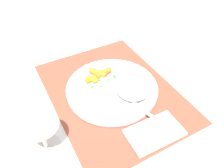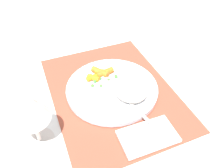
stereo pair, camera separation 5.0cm
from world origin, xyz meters
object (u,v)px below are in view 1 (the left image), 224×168
at_px(carrot_portion, 98,75).
at_px(fork, 121,93).
at_px(napkin, 155,132).
at_px(rice_mound, 132,88).
at_px(plate, 112,89).
at_px(wine_glass, 35,114).

height_order(carrot_portion, fork, carrot_portion).
relative_size(carrot_portion, napkin, 0.62).
bearing_deg(rice_mound, carrot_portion, 25.79).
bearing_deg(fork, plate, 13.11).
bearing_deg(napkin, plate, 5.90).
relative_size(plate, wine_glass, 1.64).
height_order(plate, carrot_portion, carrot_portion).
xyz_separation_m(carrot_portion, fork, (-0.09, -0.02, -0.01)).
distance_m(carrot_portion, wine_glass, 0.26).
bearing_deg(plate, carrot_portion, 16.23).
bearing_deg(carrot_portion, plate, -163.77).
bearing_deg(wine_glass, rice_mound, -82.21).
bearing_deg(plate, napkin, -174.10).
relative_size(plate, napkin, 1.93).
relative_size(carrot_portion, fork, 0.40).
height_order(rice_mound, fork, rice_mound).
relative_size(plate, carrot_portion, 3.12).
height_order(carrot_portion, napkin, carrot_portion).
bearing_deg(wine_glass, fork, -77.94).
xyz_separation_m(plate, rice_mound, (-0.05, -0.03, 0.03)).
bearing_deg(fork, carrot_portion, 15.05).
bearing_deg(rice_mound, fork, 62.58).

